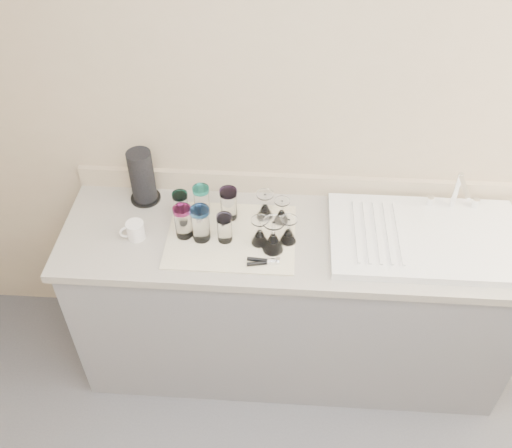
# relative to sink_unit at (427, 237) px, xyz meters

# --- Properties ---
(room_envelope) EXTENTS (3.54, 3.50, 2.52)m
(room_envelope) POSITION_rel_sink_unit_xyz_m (-0.55, -1.20, 0.64)
(room_envelope) COLOR #4E4E52
(room_envelope) RESTS_ON ground
(counter_unit) EXTENTS (2.06, 0.62, 0.90)m
(counter_unit) POSITION_rel_sink_unit_xyz_m (-0.55, -0.00, -0.47)
(counter_unit) COLOR slate
(counter_unit) RESTS_ON ground
(sink_unit) EXTENTS (0.82, 0.50, 0.22)m
(sink_unit) POSITION_rel_sink_unit_xyz_m (0.00, 0.00, 0.00)
(sink_unit) COLOR white
(sink_unit) RESTS_ON counter_unit
(dish_towel) EXTENTS (0.55, 0.42, 0.01)m
(dish_towel) POSITION_rel_sink_unit_xyz_m (-0.84, -0.04, -0.02)
(dish_towel) COLOR white
(dish_towel) RESTS_ON counter_unit
(tumbler_teal) EXTENTS (0.07, 0.07, 0.14)m
(tumbler_teal) POSITION_rel_sink_unit_xyz_m (-1.07, 0.07, 0.06)
(tumbler_teal) COLOR white
(tumbler_teal) RESTS_ON dish_towel
(tumbler_cyan) EXTENTS (0.07, 0.07, 0.15)m
(tumbler_cyan) POSITION_rel_sink_unit_xyz_m (-0.98, 0.10, 0.06)
(tumbler_cyan) COLOR white
(tumbler_cyan) RESTS_ON dish_towel
(tumbler_purple) EXTENTS (0.08, 0.08, 0.15)m
(tumbler_purple) POSITION_rel_sink_unit_xyz_m (-0.86, 0.08, 0.07)
(tumbler_purple) COLOR white
(tumbler_purple) RESTS_ON dish_towel
(tumbler_magenta) EXTENTS (0.08, 0.08, 0.15)m
(tumbler_magenta) POSITION_rel_sink_unit_xyz_m (-1.04, -0.04, 0.07)
(tumbler_magenta) COLOR white
(tumbler_magenta) RESTS_ON dish_towel
(tumbler_blue) EXTENTS (0.08, 0.08, 0.16)m
(tumbler_blue) POSITION_rel_sink_unit_xyz_m (-0.96, -0.06, 0.07)
(tumbler_blue) COLOR white
(tumbler_blue) RESTS_ON dish_towel
(tumbler_lavender) EXTENTS (0.07, 0.07, 0.13)m
(tumbler_lavender) POSITION_rel_sink_unit_xyz_m (-0.86, -0.06, 0.06)
(tumbler_lavender) COLOR white
(tumbler_lavender) RESTS_ON dish_towel
(goblet_back_left) EXTENTS (0.08, 0.08, 0.13)m
(goblet_back_left) POSITION_rel_sink_unit_xyz_m (-0.70, 0.09, 0.03)
(goblet_back_left) COLOR white
(goblet_back_left) RESTS_ON dish_towel
(goblet_back_right) EXTENTS (0.07, 0.07, 0.12)m
(goblet_back_right) POSITION_rel_sink_unit_xyz_m (-0.62, 0.07, 0.03)
(goblet_back_right) COLOR white
(goblet_back_right) RESTS_ON dish_towel
(goblet_front_left) EXTENTS (0.07, 0.07, 0.13)m
(goblet_front_left) POSITION_rel_sink_unit_xyz_m (-0.71, -0.07, 0.03)
(goblet_front_left) COLOR white
(goblet_front_left) RESTS_ON dish_towel
(goblet_front_right) EXTENTS (0.07, 0.07, 0.13)m
(goblet_front_right) POSITION_rel_sink_unit_xyz_m (-0.59, -0.05, 0.03)
(goblet_front_right) COLOR white
(goblet_front_right) RESTS_ON dish_towel
(goblet_extra) EXTENTS (0.09, 0.09, 0.16)m
(goblet_extra) POSITION_rel_sink_unit_xyz_m (-0.65, -0.10, 0.04)
(goblet_extra) COLOR white
(goblet_extra) RESTS_ON dish_towel
(can_opener) EXTENTS (0.14, 0.05, 0.02)m
(can_opener) POSITION_rel_sink_unit_xyz_m (-0.69, -0.19, -0.00)
(can_opener) COLOR silver
(can_opener) RESTS_ON dish_towel
(white_mug) EXTENTS (0.12, 0.10, 0.08)m
(white_mug) POSITION_rel_sink_unit_xyz_m (-1.25, -0.06, 0.02)
(white_mug) COLOR white
(white_mug) RESTS_ON counter_unit
(paper_towel_roll) EXTENTS (0.14, 0.14, 0.26)m
(paper_towel_roll) POSITION_rel_sink_unit_xyz_m (-1.26, 0.19, 0.11)
(paper_towel_roll) COLOR black
(paper_towel_roll) RESTS_ON counter_unit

